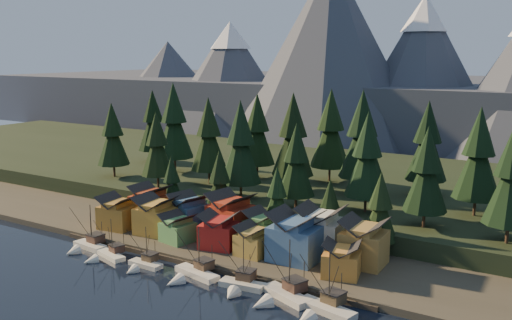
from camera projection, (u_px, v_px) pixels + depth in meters
The scene contains 46 objects.
ground at pixel (152, 293), 109.64m from camera, with size 500.00×500.00×0.00m, color black.
shore_strip at pixel (259, 233), 142.99m from camera, with size 400.00×50.00×1.50m, color #3B372A.
hillside at pixel (339, 185), 184.42m from camera, with size 420.00×100.00×6.00m, color black.
dock at pixel (203, 264), 123.36m from camera, with size 80.00×4.00×1.00m, color #3F372D.
mountain_ridge at pixel (431, 91), 285.72m from camera, with size 560.00×190.00×90.00m.
boat_0 at pixel (86, 240), 133.24m from camera, with size 9.52×10.17×11.69m.
boat_1 at pixel (106, 251), 127.58m from camera, with size 9.62×10.04×9.93m.
boat_2 at pixel (142, 259), 121.95m from camera, with size 8.20×8.91×9.82m.
boat_3 at pixel (192, 268), 116.60m from camera, with size 11.58×12.23×11.54m.
boat_4 at pixel (240, 278), 110.74m from camera, with size 9.66×10.31×11.62m.
boat_5 at pixel (281, 288), 105.93m from camera, with size 11.84×12.34×12.76m.
boat_6 at pixel (322, 303), 100.14m from camera, with size 12.10×12.75×12.49m.
house_front_0 at pixel (118, 211), 144.32m from camera, with size 9.23×8.81×8.46m.
house_front_1 at pixel (157, 214), 139.89m from camera, with size 9.93×9.60×9.45m.
house_front_2 at pixel (178, 227), 134.15m from camera, with size 7.94×7.99×6.71m.
house_front_3 at pixel (219, 229), 129.98m from camera, with size 9.38×9.09×8.11m.
house_front_4 at pixel (253, 239), 125.31m from camera, with size 7.02×7.52×6.83m.
house_front_5 at pixel (295, 235), 121.60m from camera, with size 10.32×9.40×10.78m.
house_front_6 at pixel (341, 258), 113.19m from camera, with size 8.51×8.23×7.10m.
house_back_0 at pixel (150, 202), 150.66m from camera, with size 8.93×8.59×9.52m.
house_back_1 at pixel (189, 211), 143.25m from camera, with size 9.71×9.79×9.05m.
house_back_2 at pixel (231, 213), 138.82m from camera, with size 11.08×10.41×10.41m.
house_back_3 at pixel (264, 227), 131.85m from camera, with size 8.79×8.00×8.20m.
house_back_4 at pixel (321, 228), 126.61m from camera, with size 10.43×10.08×10.55m.
house_back_5 at pixel (364, 241), 119.15m from camera, with size 9.21×9.31×9.95m.
tree_hill_0 at pixel (113, 136), 181.45m from camera, with size 10.25×10.25×23.88m.
tree_hill_1 at pixel (174, 123), 188.07m from camera, with size 12.81×12.81×29.84m.
tree_hill_2 at pixel (157, 146), 166.91m from camera, with size 9.78×9.78×22.78m.
tree_hill_3 at pixel (209, 137), 171.45m from camera, with size 11.33×11.33×26.39m.
tree_hill_4 at pixel (257, 132), 179.85m from camera, with size 11.53×11.53×26.85m.
tree_hill_5 at pixel (241, 145), 153.76m from camera, with size 11.61×11.61×27.04m.
tree_hill_6 at pixel (293, 138), 162.07m from camera, with size 12.21×12.21×28.44m.
tree_hill_7 at pixel (296, 162), 143.32m from camera, with size 9.59×9.59×22.34m.
tree_hill_8 at pixel (362, 137), 158.57m from camera, with size 12.66×12.66×29.49m.
tree_hill_9 at pixel (367, 158), 140.65m from camera, with size 10.90×10.90×25.40m.
tree_hill_10 at pixel (427, 144), 157.34m from camera, with size 11.44×11.44×26.65m.
tree_hill_11 at pixel (426, 173), 128.44m from camera, with size 10.07×10.07×23.46m.
tree_hill_12 at pixel (478, 157), 137.37m from camera, with size 11.56×11.56×26.94m.
tree_hill_13 at pixel (512, 178), 117.28m from camera, with size 11.07×11.07×25.80m.
tree_hill_15 at pixel (331, 131), 174.22m from camera, with size 12.33×12.33×28.72m.
tree_hill_16 at pixel (153, 123), 206.05m from camera, with size 11.27×11.27×26.26m.
tree_shore_0 at pixel (172, 183), 155.55m from camera, with size 7.05×7.05×16.42m.
tree_shore_1 at pixel (220, 183), 146.99m from camera, with size 8.45×8.45×19.68m.
tree_shore_2 at pixel (277, 197), 138.53m from camera, with size 7.32×7.32×17.05m.
tree_shore_3 at pixel (330, 209), 131.49m from camera, with size 6.68×6.68×15.56m.
tree_shore_4 at pixel (380, 209), 125.01m from camera, with size 8.01×8.01×18.67m.
Camera 1 is at (70.92, -77.20, 45.71)m, focal length 40.00 mm.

